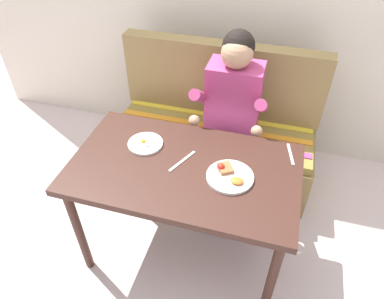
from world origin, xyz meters
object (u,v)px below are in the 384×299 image
object	(u,v)px
plate_eggs	(145,143)
couch	(214,137)
fork	(290,154)
table	(184,177)
person	(231,107)
plate_breakfast	(229,176)
knife	(182,161)

from	to	relation	value
plate_eggs	couch	bearing A→B (deg)	68.53
couch	fork	size ratio (longest dim) A/B	8.47
table	couch	size ratio (longest dim) A/B	0.83
couch	fork	distance (m)	0.84
person	plate_breakfast	world-z (taller)	person
plate_eggs	table	bearing A→B (deg)	-22.43
table	knife	bearing A→B (deg)	121.97
plate_eggs	plate_breakfast	bearing A→B (deg)	-13.69
plate_breakfast	table	bearing A→B (deg)	176.36
fork	plate_breakfast	bearing A→B (deg)	-150.87
table	plate_breakfast	bearing A→B (deg)	-3.64
table	couch	world-z (taller)	couch
table	plate_eggs	distance (m)	0.29
plate_eggs	knife	distance (m)	0.25
couch	plate_breakfast	xyz separation A→B (m)	(0.24, -0.78, 0.41)
table	plate_breakfast	size ratio (longest dim) A/B	5.02
couch	plate_breakfast	world-z (taller)	couch
table	plate_eggs	bearing A→B (deg)	157.57
person	plate_eggs	xyz separation A→B (m)	(-0.39, -0.48, -0.00)
plate_breakfast	plate_eggs	world-z (taller)	plate_breakfast
fork	person	bearing A→B (deg)	125.48
plate_eggs	person	bearing A→B (deg)	51.00
knife	couch	bearing A→B (deg)	113.09
person	plate_eggs	size ratio (longest dim) A/B	6.19
couch	knife	size ratio (longest dim) A/B	7.20
couch	table	bearing A→B (deg)	-90.00
plate_breakfast	knife	xyz separation A→B (m)	(-0.26, 0.05, -0.01)
plate_breakfast	plate_eggs	bearing A→B (deg)	166.31
person	plate_breakfast	size ratio (longest dim) A/B	5.07
table	person	distance (m)	0.61
table	fork	size ratio (longest dim) A/B	7.06
couch	plate_breakfast	bearing A→B (deg)	-72.70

